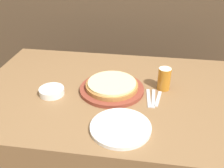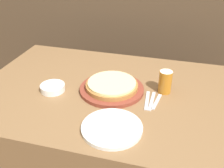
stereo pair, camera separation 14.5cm
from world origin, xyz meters
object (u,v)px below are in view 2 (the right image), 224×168
at_px(side_bowl, 53,88).
at_px(fork, 147,100).
at_px(dinner_plate, 112,128).
at_px(spoon, 157,102).
at_px(beer_glass, 165,81).
at_px(dinner_knife, 152,101).
at_px(pizza_on_board, 112,86).

bearing_deg(side_bowl, fork, 4.08).
relative_size(dinner_plate, spoon, 1.84).
height_order(beer_glass, dinner_knife, beer_glass).
bearing_deg(dinner_knife, pizza_on_board, 167.09).
relative_size(beer_glass, side_bowl, 0.93).
xyz_separation_m(beer_glass, side_bowl, (-0.60, -0.15, -0.05)).
bearing_deg(dinner_plate, spoon, 58.39).
distance_m(beer_glass, spoon, 0.13).
xyz_separation_m(pizza_on_board, dinner_knife, (0.23, -0.05, -0.02)).
bearing_deg(spoon, pizza_on_board, 168.32).
xyz_separation_m(pizza_on_board, beer_glass, (0.28, 0.06, 0.04)).
distance_m(dinner_knife, spoon, 0.02).
bearing_deg(spoon, fork, 180.00).
bearing_deg(dinner_knife, side_bowl, -176.10).
bearing_deg(spoon, side_bowl, -176.27).
relative_size(side_bowl, dinner_knife, 0.77).
height_order(fork, spoon, same).
height_order(dinner_plate, spoon, dinner_plate).
xyz_separation_m(beer_glass, spoon, (-0.03, -0.11, -0.07)).
relative_size(pizza_on_board, fork, 2.02).
bearing_deg(beer_glass, dinner_plate, -116.83).
bearing_deg(side_bowl, pizza_on_board, 15.86).
xyz_separation_m(beer_glass, dinner_knife, (-0.05, -0.11, -0.07)).
bearing_deg(side_bowl, beer_glass, 14.06).
bearing_deg(pizza_on_board, fork, -14.41).
relative_size(pizza_on_board, spoon, 2.37).
relative_size(pizza_on_board, beer_glass, 2.81).
distance_m(pizza_on_board, dinner_knife, 0.24).
height_order(pizza_on_board, beer_glass, beer_glass).
bearing_deg(beer_glass, spoon, -103.65).
distance_m(pizza_on_board, spoon, 0.26).
height_order(side_bowl, spoon, side_bowl).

